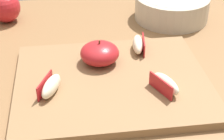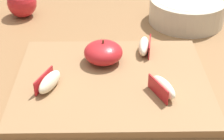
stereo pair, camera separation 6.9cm
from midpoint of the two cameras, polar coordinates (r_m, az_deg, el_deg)
name	(u,v)px [view 1 (the left image)]	position (r m, az deg, el deg)	size (l,w,h in m)	color
dining_table	(112,113)	(0.83, -2.32, -6.89)	(1.15, 0.81, 0.76)	brown
cutting_board	(112,82)	(0.71, -2.80, -2.02)	(0.37, 0.30, 0.02)	olive
apple_half_skin_up	(100,53)	(0.74, -4.61, 2.57)	(0.08, 0.08, 0.05)	#B21E23
apple_wedge_front	(165,84)	(0.66, 5.42, -2.27)	(0.05, 0.07, 0.03)	#F4EACC
apple_wedge_back	(138,44)	(0.79, 1.64, 3.95)	(0.03, 0.07, 0.03)	#F4EACC
apple_wedge_near_knife	(51,86)	(0.67, -12.52, -2.58)	(0.05, 0.07, 0.03)	#F4EACC
whole_apple_crimson	(5,7)	(1.00, -18.33, 9.23)	(0.08, 0.08, 0.09)	#B21E23
ceramic_fruit_bowl	(172,6)	(0.97, 7.31, 9.79)	(0.19, 0.19, 0.06)	#BCB29E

